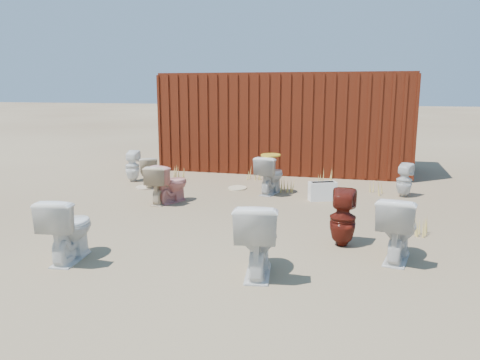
% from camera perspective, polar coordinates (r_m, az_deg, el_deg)
% --- Properties ---
extents(ground, '(100.00, 100.00, 0.00)m').
position_cam_1_polar(ground, '(7.30, -1.24, -5.12)').
color(ground, brown).
rests_on(ground, ground).
extents(shipping_container, '(6.00, 2.40, 2.40)m').
position_cam_1_polar(shipping_container, '(12.12, 5.76, 7.11)').
color(shipping_container, '#4C190C').
rests_on(shipping_container, ground).
extents(toilet_front_a, '(0.54, 0.83, 0.79)m').
position_cam_1_polar(toilet_front_a, '(5.99, -20.21, -5.56)').
color(toilet_front_a, white).
rests_on(toilet_front_a, ground).
extents(toilet_front_pink, '(0.61, 0.78, 0.70)m').
position_cam_1_polar(toilet_front_pink, '(8.56, -8.41, -0.40)').
color(toilet_front_pink, '#E68D85').
rests_on(toilet_front_pink, ground).
extents(toilet_front_c, '(0.59, 0.89, 0.84)m').
position_cam_1_polar(toilet_front_c, '(5.20, 2.13, -7.06)').
color(toilet_front_c, white).
rests_on(toilet_front_c, ground).
extents(toilet_front_maroon, '(0.35, 0.36, 0.75)m').
position_cam_1_polar(toilet_front_maroon, '(6.28, 12.42, -4.55)').
color(toilet_front_maroon, '#58170F').
rests_on(toilet_front_maroon, ground).
extents(toilet_front_e, '(0.58, 0.85, 0.80)m').
position_cam_1_polar(toilet_front_e, '(5.94, 18.67, -5.56)').
color(toilet_front_e, white).
rests_on(toilet_front_e, ground).
extents(toilet_back_a, '(0.34, 0.35, 0.69)m').
position_cam_1_polar(toilet_back_a, '(10.64, -12.98, 1.66)').
color(toilet_back_a, white).
rests_on(toilet_back_a, ground).
extents(toilet_back_beige_left, '(0.64, 0.72, 0.64)m').
position_cam_1_polar(toilet_back_beige_left, '(9.95, -11.20, 0.97)').
color(toilet_back_beige_left, '#BEAB8B').
rests_on(toilet_back_beige_left, ground).
extents(toilet_back_beige_right, '(0.43, 0.71, 0.70)m').
position_cam_1_polar(toilet_back_beige_right, '(8.52, -9.64, -0.48)').
color(toilet_back_beige_right, beige).
rests_on(toilet_back_beige_right, ground).
extents(toilet_back_yellowlid, '(0.57, 0.81, 0.75)m').
position_cam_1_polar(toilet_back_yellowlid, '(9.17, 3.73, 0.64)').
color(toilet_back_yellowlid, silver).
rests_on(toilet_back_yellowlid, ground).
extents(toilet_back_e, '(0.38, 0.38, 0.64)m').
position_cam_1_polar(toilet_back_e, '(9.43, 19.39, -0.02)').
color(toilet_back_e, silver).
rests_on(toilet_back_e, ground).
extents(yellow_lid, '(0.38, 0.48, 0.02)m').
position_cam_1_polar(yellow_lid, '(9.10, 3.76, 3.04)').
color(yellow_lid, gold).
rests_on(yellow_lid, toilet_back_yellowlid).
extents(loose_tank, '(0.54, 0.38, 0.35)m').
position_cam_1_polar(loose_tank, '(8.76, 10.02, -1.35)').
color(loose_tank, white).
rests_on(loose_tank, ground).
extents(loose_lid_near, '(0.44, 0.54, 0.02)m').
position_cam_1_polar(loose_lid_near, '(9.67, -0.32, -0.98)').
color(loose_lid_near, beige).
rests_on(loose_lid_near, ground).
extents(loose_lid_far, '(0.51, 0.57, 0.02)m').
position_cam_1_polar(loose_lid_far, '(9.95, -11.56, -0.87)').
color(loose_lid_far, tan).
rests_on(loose_lid_far, ground).
extents(weed_clump_a, '(0.36, 0.36, 0.30)m').
position_cam_1_polar(weed_clump_a, '(10.69, -7.51, 0.86)').
color(weed_clump_a, tan).
rests_on(weed_clump_a, ground).
extents(weed_clump_b, '(0.32, 0.32, 0.26)m').
position_cam_1_polar(weed_clump_b, '(9.39, 6.00, -0.69)').
color(weed_clump_b, tan).
rests_on(weed_clump_b, ground).
extents(weed_clump_c, '(0.36, 0.36, 0.29)m').
position_cam_1_polar(weed_clump_c, '(9.55, 16.50, -0.79)').
color(weed_clump_c, tan).
rests_on(weed_clump_c, ground).
extents(weed_clump_d, '(0.30, 0.30, 0.28)m').
position_cam_1_polar(weed_clump_d, '(10.65, 1.69, 0.85)').
color(weed_clump_d, tan).
rests_on(weed_clump_d, ground).
extents(weed_clump_e, '(0.34, 0.34, 0.30)m').
position_cam_1_polar(weed_clump_e, '(10.43, 10.26, 0.50)').
color(weed_clump_e, tan).
rests_on(weed_clump_e, ground).
extents(weed_clump_f, '(0.28, 0.28, 0.25)m').
position_cam_1_polar(weed_clump_f, '(7.10, 21.14, -5.33)').
color(weed_clump_f, tan).
rests_on(weed_clump_f, ground).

